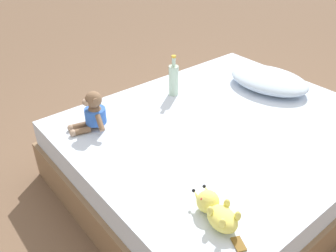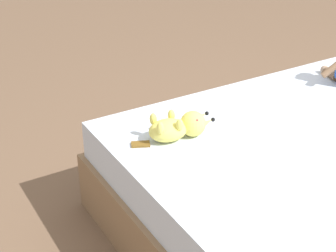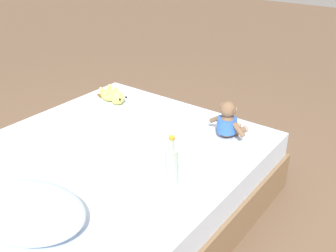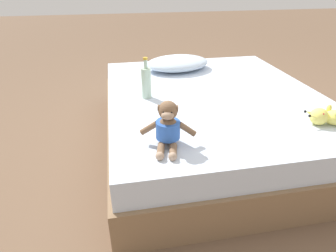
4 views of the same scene
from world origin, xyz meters
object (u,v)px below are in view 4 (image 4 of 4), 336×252
object	(u,v)px
plush_yellow_creature	(329,117)
glass_bottle	(146,82)
bed	(212,118)
plush_monkey	(168,128)
pillow	(177,63)

from	to	relation	value
plush_yellow_creature	glass_bottle	bearing A→B (deg)	148.82
bed	plush_yellow_creature	world-z (taller)	plush_yellow_creature
plush_monkey	plush_yellow_creature	world-z (taller)	plush_monkey
pillow	glass_bottle	bearing A→B (deg)	-120.83
bed	plush_yellow_creature	size ratio (longest dim) A/B	5.55
plush_monkey	glass_bottle	distance (m)	0.63
pillow	plush_yellow_creature	world-z (taller)	pillow
pillow	glass_bottle	size ratio (longest dim) A/B	2.19
plush_monkey	glass_bottle	bearing A→B (deg)	92.78
plush_monkey	plush_yellow_creature	size ratio (longest dim) A/B	0.86
bed	glass_bottle	xyz separation A→B (m)	(-0.49, 0.00, 0.32)
pillow	plush_yellow_creature	bearing A→B (deg)	-61.88
plush_yellow_creature	glass_bottle	distance (m)	1.14
plush_yellow_creature	plush_monkey	bearing A→B (deg)	-177.46
glass_bottle	plush_monkey	bearing A→B (deg)	-87.22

